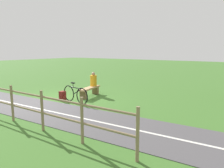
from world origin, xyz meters
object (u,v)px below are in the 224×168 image
at_px(bench, 90,90).
at_px(person_seated, 93,80).
at_px(backpack, 63,96).
at_px(bicycle, 75,94).

xyz_separation_m(bench, person_seated, (-0.41, -0.09, 0.47)).
bearing_deg(bench, backpack, -29.21).
height_order(bench, bicycle, bicycle).
distance_m(person_seated, backpack, 1.96).
relative_size(bench, bicycle, 1.01).
relative_size(person_seated, backpack, 1.65).
xyz_separation_m(bicycle, backpack, (0.06, -0.79, -0.17)).
bearing_deg(bench, person_seated, -180.00).
bearing_deg(person_seated, bicycle, 1.73).
bearing_deg(backpack, bench, 162.76).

